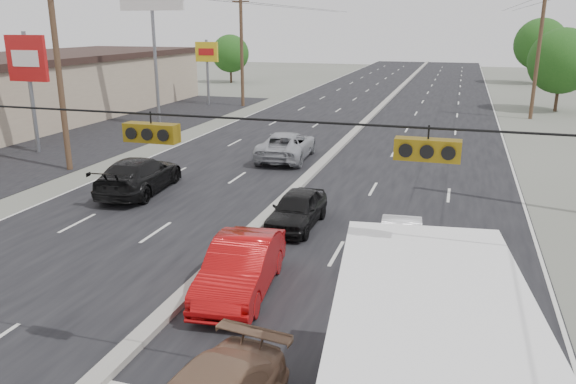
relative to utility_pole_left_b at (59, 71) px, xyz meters
name	(u,v)px	position (x,y,z in m)	size (l,w,h in m)	color
ground	(109,372)	(12.50, -15.00, -5.11)	(200.00, 200.00, 0.00)	#606356
road_surface	(355,132)	(12.50, 15.00, -5.11)	(20.00, 160.00, 0.02)	black
center_median	(356,131)	(12.50, 15.00, -5.01)	(0.50, 160.00, 0.20)	gray
strip_mall	(1,95)	(-13.50, 10.00, -2.81)	(12.00, 42.00, 4.60)	tan
parking_lot	(108,132)	(-4.50, 10.00, -5.11)	(10.00, 42.00, 0.02)	black
utility_pole_left_b	(59,71)	(0.00, 0.00, 0.00)	(1.60, 0.30, 10.00)	#422D1E
utility_pole_left_c	(242,50)	(0.00, 25.00, 0.00)	(1.60, 0.30, 10.00)	#422D1E
utility_pole_right_c	(538,54)	(25.00, 25.00, 0.00)	(1.60, 0.30, 10.00)	#422D1E
traffic_signals	(147,130)	(13.90, -15.00, 0.39)	(25.00, 0.30, 0.54)	black
pole_sign_mid	(28,65)	(-4.50, 3.00, 0.01)	(2.60, 0.25, 7.00)	slate
pole_sign_billboard	(151,2)	(-2.00, 13.00, 3.76)	(5.00, 0.25, 11.00)	slate
pole_sign_far	(207,57)	(-3.50, 25.00, -0.70)	(2.20, 0.25, 6.00)	slate
tree_left_far	(230,54)	(-9.50, 45.00, -1.39)	(4.80, 4.80, 6.12)	#382619
tree_right_mid	(562,61)	(27.50, 30.00, -0.77)	(5.60, 5.60, 7.14)	#382619
tree_right_far	(540,44)	(28.50, 55.00, -0.15)	(6.40, 6.40, 8.16)	#382619
box_truck	(422,378)	(19.22, -16.08, -3.15)	(3.51, 7.78, 3.82)	black
red_sedan	(241,268)	(13.90, -10.56, -4.32)	(1.66, 4.76, 1.57)	#A1090B
queue_car_a	(297,210)	(13.90, -4.84, -4.42)	(1.61, 4.01, 1.37)	black
queue_car_b	(400,242)	(17.97, -6.81, -4.49)	(1.30, 3.74, 1.23)	white
oncoming_near	(139,175)	(5.80, -2.60, -4.30)	(2.27, 5.59, 1.62)	black
oncoming_far	(287,146)	(10.25, 5.63, -4.33)	(2.59, 5.61, 1.56)	#9B9EA3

